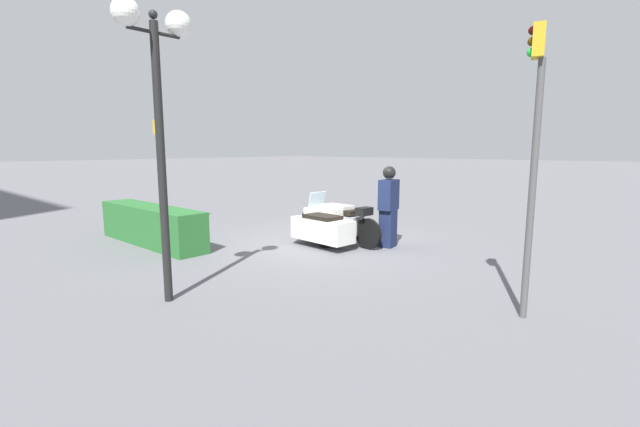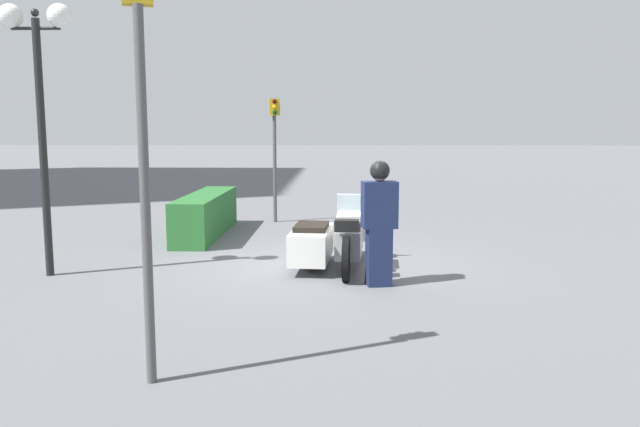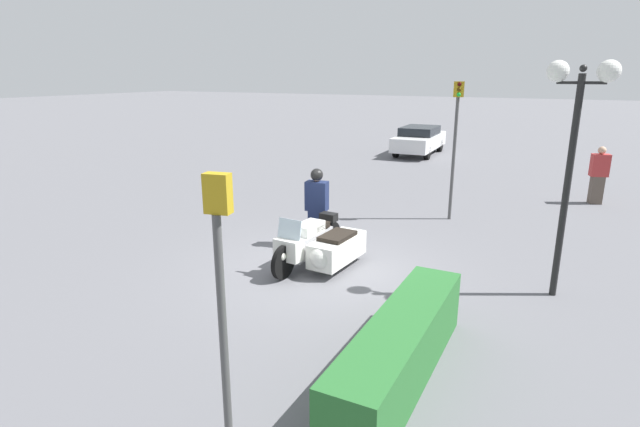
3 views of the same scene
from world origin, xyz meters
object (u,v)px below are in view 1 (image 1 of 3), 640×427
object	(u,v)px
twin_lamp_post	(156,74)
traffic_light_near	(159,156)
officer_rider	(388,205)
police_motorcycle	(327,224)
hedge_bush_curbside	(151,225)
traffic_light_far	(534,133)

from	to	relation	value
twin_lamp_post	traffic_light_near	size ratio (longest dim) A/B	1.38
officer_rider	twin_lamp_post	distance (m)	5.67
police_motorcycle	officer_rider	bearing A→B (deg)	-144.38
police_motorcycle	hedge_bush_curbside	bearing A→B (deg)	45.61
hedge_bush_curbside	traffic_light_near	bearing A→B (deg)	-33.93
police_motorcycle	traffic_light_far	distance (m)	5.46
police_motorcycle	traffic_light_near	xyz separation A→B (m)	(5.06, 1.42, 1.55)
hedge_bush_curbside	twin_lamp_post	size ratio (longest dim) A/B	0.89
twin_lamp_post	traffic_light_far	xyz separation A→B (m)	(-4.10, -2.86, -0.83)
traffic_light_far	police_motorcycle	bearing A→B (deg)	-35.09
hedge_bush_curbside	traffic_light_far	world-z (taller)	traffic_light_far
twin_lamp_post	traffic_light_far	distance (m)	5.07
traffic_light_near	hedge_bush_curbside	bearing A→B (deg)	-45.14
traffic_light_near	police_motorcycle	bearing A→B (deg)	4.49
hedge_bush_curbside	twin_lamp_post	bearing A→B (deg)	156.34
officer_rider	traffic_light_far	xyz separation A→B (m)	(-3.63, 2.31, 1.46)
traffic_light_near	officer_rider	bearing A→B (deg)	7.84
traffic_light_near	traffic_light_far	world-z (taller)	traffic_light_far
traffic_light_near	traffic_light_far	size ratio (longest dim) A/B	0.81
police_motorcycle	officer_rider	distance (m)	1.51
hedge_bush_curbside	traffic_light_near	size ratio (longest dim) A/B	1.23
police_motorcycle	hedge_bush_curbside	distance (m)	4.14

